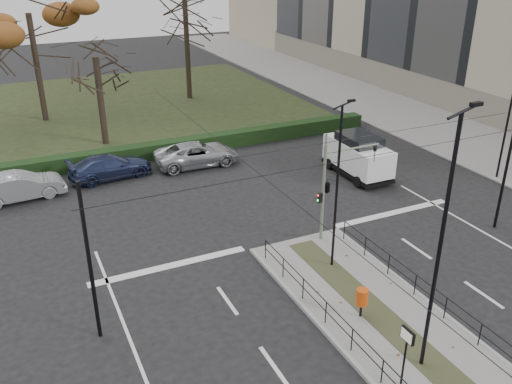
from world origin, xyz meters
TOP-DOWN VIEW (x-y plane):
  - ground at (0.00, 0.00)m, footprint 140.00×140.00m
  - median_island at (0.00, -2.50)m, footprint 4.40×15.00m
  - sidewalk_east at (18.00, 22.00)m, footprint 8.00×90.00m
  - park at (-6.00, 32.00)m, footprint 38.00×26.00m
  - hedge at (-6.00, 18.60)m, footprint 38.00×1.00m
  - median_railing at (0.00, -2.60)m, footprint 4.14×13.24m
  - catenary at (0.00, 1.62)m, footprint 20.00×34.00m
  - traffic_light at (1.36, 4.50)m, footprint 3.18×1.76m
  - litter_bin at (-0.66, -1.17)m, footprint 0.45×0.45m
  - info_panel at (-1.51, -4.55)m, footprint 0.12×0.54m
  - streetlamp_median_near at (-0.30, -4.12)m, footprint 0.73×0.15m
  - streetlamp_median_far at (0.32, 2.29)m, footprint 0.60×0.12m
  - streetlamp_sidewalk at (14.52, 6.41)m, footprint 0.73×0.15m
  - parked_car_second at (-11.30, 15.43)m, footprint 4.78×2.06m
  - parked_car_third at (-6.25, 16.41)m, footprint 5.05×2.47m
  - parked_car_fourth at (-0.87, 16.17)m, footprint 5.36×2.60m
  - white_van at (7.31, 10.50)m, footprint 2.25×4.86m
  - rust_tree at (-8.55, 30.33)m, footprint 9.87×9.87m
  - bare_tree_near at (-5.36, 22.61)m, footprint 5.06×5.06m

SIDE VIEW (x-z plane):
  - ground at x=0.00m, z-range 0.00..0.00m
  - park at x=-6.00m, z-range 0.00..0.10m
  - median_island at x=0.00m, z-range 0.00..0.14m
  - sidewalk_east at x=18.00m, z-range 0.00..0.14m
  - hedge at x=-6.00m, z-range 0.00..1.00m
  - parked_car_third at x=-6.25m, z-range 0.00..1.41m
  - parked_car_fourth at x=-0.87m, z-range 0.00..1.47m
  - parked_car_second at x=-11.30m, z-range 0.00..1.53m
  - litter_bin at x=-0.66m, z-range 0.39..1.54m
  - median_railing at x=0.00m, z-range 0.52..1.44m
  - white_van at x=7.31m, z-range 0.05..2.60m
  - info_panel at x=-1.51m, z-range 0.74..2.83m
  - traffic_light at x=1.36m, z-range 0.52..5.13m
  - catenary at x=0.00m, z-range 0.42..6.42m
  - streetlamp_median_far at x=0.32m, z-range 0.20..7.43m
  - streetlamp_sidewalk at x=14.52m, z-range 0.21..8.94m
  - streetlamp_median_near at x=-0.30m, z-range 0.21..8.96m
  - bare_tree_near at x=-5.36m, z-range 1.65..9.58m
  - rust_tree at x=-8.55m, z-range 2.86..13.50m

